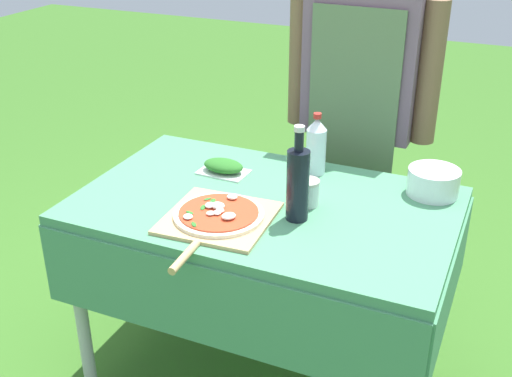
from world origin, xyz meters
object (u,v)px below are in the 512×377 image
prep_table (265,227)px  oil_bottle (298,183)px  herb_container (223,167)px  pizza_on_peel (218,217)px  sauce_jar (307,194)px  mixing_tub (433,182)px  water_bottle (316,146)px  person_cook (360,98)px

prep_table → oil_bottle: oil_bottle is taller
herb_container → pizza_on_peel: bearing=-66.6°
oil_bottle → sauce_jar: oil_bottle is taller
prep_table → pizza_on_peel: (-0.08, -0.18, 0.11)m
mixing_tub → sauce_jar: mixing_tub is taller
water_bottle → sauce_jar: bearing=-76.9°
water_bottle → mixing_tub: size_ratio=1.31×
oil_bottle → mixing_tub: (0.36, 0.34, -0.08)m
pizza_on_peel → mixing_tub: 0.74m
oil_bottle → sauce_jar: size_ratio=3.56×
herb_container → mixing_tub: size_ratio=1.04×
water_bottle → mixing_tub: (0.42, -0.00, -0.06)m
pizza_on_peel → person_cook: bearing=72.8°
prep_table → sauce_jar: sauce_jar is taller
oil_bottle → herb_container: oil_bottle is taller
person_cook → herb_container: bearing=56.8°
prep_table → person_cook: size_ratio=0.77×
water_bottle → person_cook: bearing=82.4°
sauce_jar → herb_container: bearing=163.1°
mixing_tub → sauce_jar: bearing=-146.3°
person_cook → water_bottle: (-0.05, -0.38, -0.07)m
person_cook → mixing_tub: size_ratio=9.35×
water_bottle → herb_container: bearing=-155.9°
oil_bottle → herb_container: size_ratio=1.71×
water_bottle → herb_container: (-0.30, -0.14, -0.08)m
herb_container → mixing_tub: (0.72, 0.13, 0.02)m
sauce_jar → pizza_on_peel: bearing=-135.1°
oil_bottle → water_bottle: (-0.06, 0.35, -0.02)m
herb_container → sauce_jar: (0.36, -0.11, 0.01)m
mixing_tub → pizza_on_peel: bearing=-141.7°
pizza_on_peel → oil_bottle: (0.22, 0.11, 0.11)m
prep_table → sauce_jar: 0.19m
person_cook → mixing_tub: (0.37, -0.38, -0.13)m
water_bottle → oil_bottle: bearing=-80.4°
oil_bottle → sauce_jar: 0.13m
person_cook → water_bottle: person_cook is taller
herb_container → person_cook: bearing=55.5°
herb_container → mixing_tub: mixing_tub is taller
water_bottle → herb_container: 0.34m
oil_bottle → sauce_jar: bearing=91.1°
prep_table → water_bottle: bearing=74.5°
herb_container → sauce_jar: bearing=-16.9°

